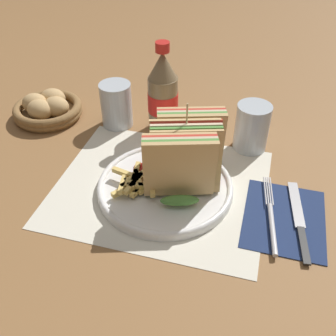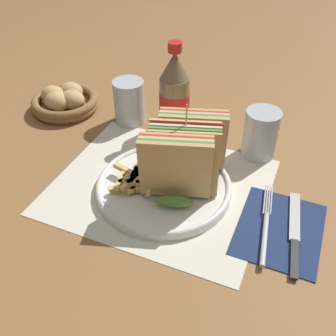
{
  "view_description": "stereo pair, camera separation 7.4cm",
  "coord_description": "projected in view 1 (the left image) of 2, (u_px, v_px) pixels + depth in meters",
  "views": [
    {
      "loc": [
        0.14,
        -0.56,
        0.51
      ],
      "look_at": [
        -0.02,
        -0.0,
        0.04
      ],
      "focal_mm": 42.0,
      "sensor_mm": 36.0,
      "label": 1
    },
    {
      "loc": [
        0.21,
        -0.53,
        0.51
      ],
      "look_at": [
        -0.02,
        -0.0,
        0.04
      ],
      "focal_mm": 42.0,
      "sensor_mm": 36.0,
      "label": 2
    }
  ],
  "objects": [
    {
      "name": "club_sandwich",
      "position": [
        185.0,
        154.0,
        0.71
      ],
      "size": [
        0.14,
        0.19,
        0.17
      ],
      "color": "tan",
      "rests_on": "plate_main"
    },
    {
      "name": "glass_near",
      "position": [
        252.0,
        127.0,
        0.83
      ],
      "size": [
        0.07,
        0.07,
        0.1
      ],
      "color": "silver",
      "rests_on": "ground_plane"
    },
    {
      "name": "coke_bottle_near",
      "position": [
        163.0,
        94.0,
        0.87
      ],
      "size": [
        0.07,
        0.07,
        0.21
      ],
      "color": "#7A6647",
      "rests_on": "ground_plane"
    },
    {
      "name": "glass_far",
      "position": [
        117.0,
        107.0,
        0.91
      ],
      "size": [
        0.07,
        0.07,
        0.1
      ],
      "color": "silver",
      "rests_on": "ground_plane"
    },
    {
      "name": "napkin",
      "position": [
        284.0,
        218.0,
        0.7
      ],
      "size": [
        0.14,
        0.18,
        0.0
      ],
      "color": "navy",
      "rests_on": "ground_plane"
    },
    {
      "name": "plate_main",
      "position": [
        165.0,
        186.0,
        0.75
      ],
      "size": [
        0.26,
        0.26,
        0.02
      ],
      "color": "white",
      "rests_on": "ground_plane"
    },
    {
      "name": "fries_pile",
      "position": [
        138.0,
        181.0,
        0.73
      ],
      "size": [
        0.11,
        0.09,
        0.02
      ],
      "color": "#E5C166",
      "rests_on": "plate_main"
    },
    {
      "name": "ground_plane",
      "position": [
        177.0,
        185.0,
        0.77
      ],
      "size": [
        4.0,
        4.0,
        0.0
      ],
      "primitive_type": "plane",
      "color": "olive"
    },
    {
      "name": "knife",
      "position": [
        299.0,
        220.0,
        0.69
      ],
      "size": [
        0.04,
        0.2,
        0.0
      ],
      "rotation": [
        0.0,
        0.0,
        0.14
      ],
      "color": "black",
      "rests_on": "napkin"
    },
    {
      "name": "bread_basket",
      "position": [
        47.0,
        109.0,
        0.95
      ],
      "size": [
        0.16,
        0.16,
        0.06
      ],
      "color": "olive",
      "rests_on": "ground_plane"
    },
    {
      "name": "fork",
      "position": [
        272.0,
        220.0,
        0.68
      ],
      "size": [
        0.04,
        0.19,
        0.01
      ],
      "rotation": [
        0.0,
        0.0,
        0.14
      ],
      "color": "silver",
      "rests_on": "napkin"
    },
    {
      "name": "ketchup_blob",
      "position": [
        142.0,
        169.0,
        0.76
      ],
      "size": [
        0.04,
        0.03,
        0.01
      ],
      "color": "maroon",
      "rests_on": "plate_main"
    },
    {
      "name": "placemat",
      "position": [
        161.0,
        187.0,
        0.76
      ],
      "size": [
        0.4,
        0.34,
        0.0
      ],
      "color": "silver",
      "rests_on": "ground_plane"
    }
  ]
}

